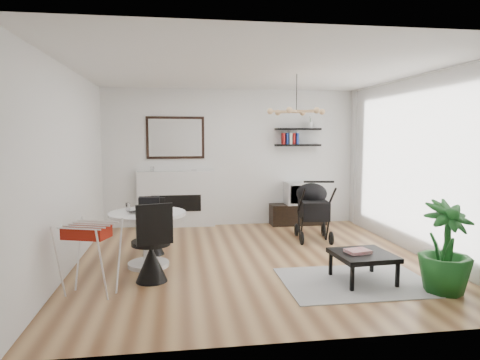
{
  "coord_description": "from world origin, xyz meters",
  "views": [
    {
      "loc": [
        -1.07,
        -5.95,
        1.8
      ],
      "look_at": [
        -0.14,
        0.4,
        1.12
      ],
      "focal_mm": 32.0,
      "sensor_mm": 36.0,
      "label": 1
    }
  ],
  "objects": [
    {
      "name": "floor",
      "position": [
        0.0,
        0.0,
        0.0
      ],
      "size": [
        5.0,
        5.0,
        0.0
      ],
      "primitive_type": "plane",
      "color": "brown",
      "rests_on": "ground"
    },
    {
      "name": "ceiling",
      "position": [
        0.0,
        0.0,
        2.7
      ],
      "size": [
        5.0,
        5.0,
        0.0
      ],
      "primitive_type": "plane",
      "color": "white",
      "rests_on": "wall_back"
    },
    {
      "name": "wall_back",
      "position": [
        0.0,
        2.5,
        1.35
      ],
      "size": [
        5.0,
        0.0,
        5.0
      ],
      "primitive_type": "plane",
      "rotation": [
        1.57,
        0.0,
        0.0
      ],
      "color": "white",
      "rests_on": "floor"
    },
    {
      "name": "wall_left",
      "position": [
        -2.5,
        0.0,
        1.35
      ],
      "size": [
        0.0,
        5.0,
        5.0
      ],
      "primitive_type": "plane",
      "rotation": [
        1.57,
        0.0,
        1.57
      ],
      "color": "white",
      "rests_on": "floor"
    },
    {
      "name": "wall_right",
      "position": [
        2.5,
        0.0,
        1.35
      ],
      "size": [
        0.0,
        5.0,
        5.0
      ],
      "primitive_type": "plane",
      "rotation": [
        1.57,
        0.0,
        -1.57
      ],
      "color": "white",
      "rests_on": "floor"
    },
    {
      "name": "sheer_curtain",
      "position": [
        2.4,
        0.2,
        1.35
      ],
      "size": [
        0.04,
        3.6,
        2.6
      ],
      "primitive_type": "cube",
      "color": "white",
      "rests_on": "wall_right"
    },
    {
      "name": "fireplace",
      "position": [
        -1.1,
        2.42,
        0.69
      ],
      "size": [
        1.5,
        0.17,
        2.16
      ],
      "color": "white",
      "rests_on": "floor"
    },
    {
      "name": "shelf_lower",
      "position": [
        1.32,
        2.37,
        1.6
      ],
      "size": [
        0.9,
        0.25,
        0.04
      ],
      "primitive_type": "cube",
      "color": "black",
      "rests_on": "wall_back"
    },
    {
      "name": "shelf_upper",
      "position": [
        1.32,
        2.37,
        1.92
      ],
      "size": [
        0.9,
        0.25,
        0.04
      ],
      "primitive_type": "cube",
      "color": "black",
      "rests_on": "wall_back"
    },
    {
      "name": "pendant_lamp",
      "position": [
        0.7,
        0.3,
        2.15
      ],
      "size": [
        0.9,
        0.9,
        0.1
      ],
      "primitive_type": null,
      "color": "tan",
      "rests_on": "ceiling"
    },
    {
      "name": "tv_console",
      "position": [
        1.32,
        2.3,
        0.21
      ],
      "size": [
        1.11,
        0.39,
        0.42
      ],
      "primitive_type": "cube",
      "color": "black",
      "rests_on": "floor"
    },
    {
      "name": "crt_tv",
      "position": [
        1.33,
        2.29,
        0.64
      ],
      "size": [
        0.51,
        0.45,
        0.45
      ],
      "color": "silver",
      "rests_on": "tv_console"
    },
    {
      "name": "dining_table",
      "position": [
        -1.48,
        -0.1,
        0.5
      ],
      "size": [
        1.04,
        1.04,
        0.76
      ],
      "color": "white",
      "rests_on": "floor"
    },
    {
      "name": "laptop",
      "position": [
        -1.55,
        -0.16,
        0.77
      ],
      "size": [
        0.4,
        0.37,
        0.03
      ],
      "primitive_type": "imported",
      "rotation": [
        0.0,
        0.0,
        0.63
      ],
      "color": "black",
      "rests_on": "dining_table"
    },
    {
      "name": "black_bag",
      "position": [
        -1.47,
        0.14,
        0.84
      ],
      "size": [
        0.29,
        0.18,
        0.17
      ],
      "primitive_type": "cube",
      "rotation": [
        0.0,
        0.0,
        0.02
      ],
      "color": "black",
      "rests_on": "dining_table"
    },
    {
      "name": "newspaper",
      "position": [
        -1.33,
        -0.19,
        0.76
      ],
      "size": [
        0.42,
        0.38,
        0.01
      ],
      "primitive_type": "cube",
      "rotation": [
        0.0,
        0.0,
        -0.21
      ],
      "color": "silver",
      "rests_on": "dining_table"
    },
    {
      "name": "drinking_glass",
      "position": [
        -1.76,
        0.08,
        0.81
      ],
      "size": [
        0.06,
        0.06,
        0.11
      ],
      "primitive_type": "cylinder",
      "color": "white",
      "rests_on": "dining_table"
    },
    {
      "name": "chair_far",
      "position": [
        -1.45,
        0.51,
        0.26
      ],
      "size": [
        0.4,
        0.4,
        0.84
      ],
      "rotation": [
        0.0,
        0.0,
        0.01
      ],
      "color": "black",
      "rests_on": "floor"
    },
    {
      "name": "chair_near",
      "position": [
        -1.4,
        -0.74,
        0.32
      ],
      "size": [
        0.51,
        0.53,
        1.0
      ],
      "rotation": [
        0.0,
        0.0,
        3.42
      ],
      "color": "black",
      "rests_on": "floor"
    },
    {
      "name": "drying_rack",
      "position": [
        -2.06,
        -1.09,
        0.43
      ],
      "size": [
        0.69,
        0.66,
        0.82
      ],
      "rotation": [
        0.0,
        0.0,
        -0.33
      ],
      "color": "white",
      "rests_on": "floor"
    },
    {
      "name": "stroller",
      "position": [
        1.24,
        1.08,
        0.47
      ],
      "size": [
        0.65,
        0.93,
        1.09
      ],
      "rotation": [
        0.0,
        0.0,
        -0.13
      ],
      "color": "black",
      "rests_on": "floor"
    },
    {
      "name": "rug",
      "position": [
        1.08,
        -1.12,
        0.01
      ],
      "size": [
        1.78,
        1.29,
        0.01
      ],
      "primitive_type": "cube",
      "color": "#ADADAD",
      "rests_on": "floor"
    },
    {
      "name": "coffee_table",
      "position": [
        1.17,
        -1.11,
        0.32
      ],
      "size": [
        0.73,
        0.73,
        0.35
      ],
      "rotation": [
        0.0,
        0.0,
        0.07
      ],
      "color": "black",
      "rests_on": "rug"
    },
    {
      "name": "magazines",
      "position": [
        1.11,
        -1.1,
        0.38
      ],
      "size": [
        0.31,
        0.27,
        0.04
      ],
      "primitive_type": "cube",
      "rotation": [
        0.0,
        0.0,
        0.2
      ],
      "color": "#B82E35",
      "rests_on": "coffee_table"
    },
    {
      "name": "potted_plant",
      "position": [
        1.94,
        -1.59,
        0.53
      ],
      "size": [
        0.7,
        0.7,
        1.06
      ],
      "primitive_type": "imported",
      "rotation": [
        0.0,
        0.0,
        0.2
      ],
      "color": "#17531B",
      "rests_on": "floor"
    }
  ]
}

